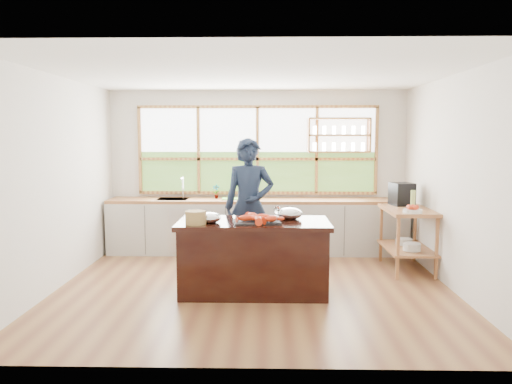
{
  "coord_description": "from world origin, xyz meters",
  "views": [
    {
      "loc": [
        0.16,
        -6.23,
        1.93
      ],
      "look_at": [
        0.02,
        0.15,
        1.22
      ],
      "focal_mm": 35.0,
      "sensor_mm": 36.0,
      "label": 1
    }
  ],
  "objects_px": {
    "espresso_machine": "(402,194)",
    "wicker_basket": "(196,218)",
    "island": "(254,257)",
    "cook": "(249,206)"
  },
  "relations": [
    {
      "from": "espresso_machine",
      "to": "wicker_basket",
      "type": "xyz_separation_m",
      "value": [
        -2.87,
        -1.69,
        -0.09
      ]
    },
    {
      "from": "cook",
      "to": "espresso_machine",
      "type": "bearing_deg",
      "value": 11.32
    },
    {
      "from": "cook",
      "to": "wicker_basket",
      "type": "relative_size",
      "value": 7.73
    },
    {
      "from": "cook",
      "to": "wicker_basket",
      "type": "xyz_separation_m",
      "value": [
        -0.59,
        -1.14,
        0.02
      ]
    },
    {
      "from": "island",
      "to": "espresso_machine",
      "type": "height_order",
      "value": "espresso_machine"
    },
    {
      "from": "cook",
      "to": "espresso_machine",
      "type": "xyz_separation_m",
      "value": [
        2.28,
        0.56,
        0.12
      ]
    },
    {
      "from": "island",
      "to": "wicker_basket",
      "type": "relative_size",
      "value": 7.5
    },
    {
      "from": "island",
      "to": "cook",
      "type": "height_order",
      "value": "cook"
    },
    {
      "from": "cook",
      "to": "espresso_machine",
      "type": "height_order",
      "value": "cook"
    },
    {
      "from": "cook",
      "to": "wicker_basket",
      "type": "bearing_deg",
      "value": -119.96
    }
  ]
}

